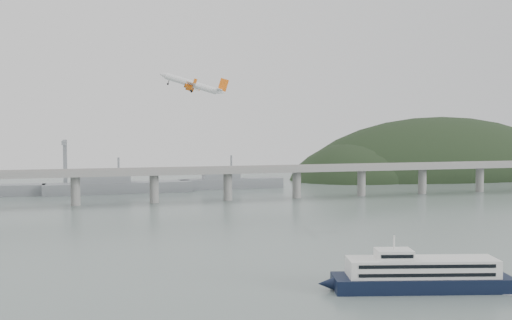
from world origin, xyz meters
name	(u,v)px	position (x,y,z in m)	size (l,w,h in m)	color
ground	(297,270)	(0.00, 0.00, 0.00)	(900.00, 900.00, 0.00)	slate
bridge	(197,175)	(-1.15, 200.00, 17.65)	(800.00, 22.00, 23.90)	gray
headland	(453,195)	(285.18, 331.75, -19.34)	(365.00, 155.00, 156.00)	black
ferry	(422,275)	(28.71, -34.95, 4.66)	(89.83, 31.36, 17.17)	black
airliner	(193,84)	(-20.50, 98.47, 71.59)	(34.71, 31.92, 12.86)	white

